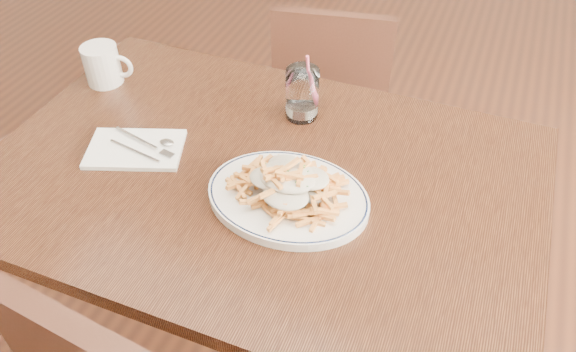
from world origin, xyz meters
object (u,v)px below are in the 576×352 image
at_px(water_glass, 302,96).
at_px(fries_plate, 288,197).
at_px(loaded_fries, 288,181).
at_px(coffee_mug, 103,65).
at_px(chair_far, 332,95).
at_px(table, 261,197).

bearing_deg(water_glass, fries_plate, -74.94).
bearing_deg(loaded_fries, coffee_mug, 158.65).
xyz_separation_m(chair_far, loaded_fries, (0.15, -0.80, 0.35)).
relative_size(loaded_fries, coffee_mug, 1.74).
bearing_deg(chair_far, fries_plate, -79.09).
distance_m(table, loaded_fries, 0.17).
xyz_separation_m(fries_plate, water_glass, (-0.08, 0.29, 0.04)).
relative_size(water_glass, coffee_mug, 1.34).
bearing_deg(table, coffee_mug, 161.13).
bearing_deg(fries_plate, table, 146.19).
xyz_separation_m(chair_far, water_glass, (0.08, -0.52, 0.35)).
distance_m(chair_far, loaded_fries, 0.89).
bearing_deg(table, loaded_fries, -33.81).
height_order(chair_far, loaded_fries, loaded_fries).
relative_size(table, loaded_fries, 5.34).
xyz_separation_m(table, coffee_mug, (-0.52, 0.18, 0.13)).
height_order(fries_plate, loaded_fries, loaded_fries).
bearing_deg(chair_far, coffee_mug, -128.63).
xyz_separation_m(table, chair_far, (-0.06, 0.74, -0.21)).
distance_m(table, chair_far, 0.77).
bearing_deg(water_glass, table, -93.56).
height_order(table, water_glass, water_glass).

